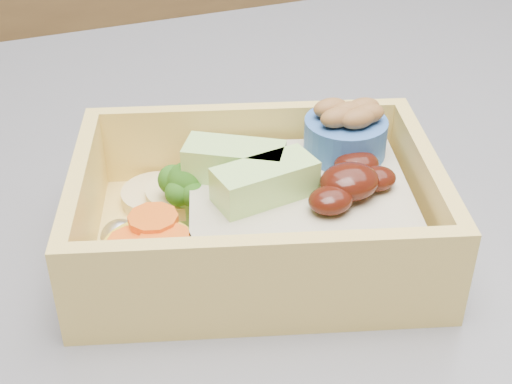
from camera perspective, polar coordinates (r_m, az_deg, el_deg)
name	(u,v)px	position (r m, az deg, el deg)	size (l,w,h in m)	color
bento_box	(267,209)	(0.40, 0.88, -1.34)	(0.23, 0.20, 0.07)	#EAC660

